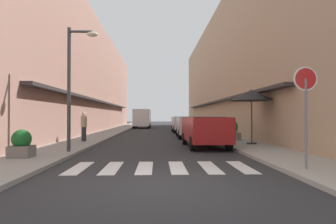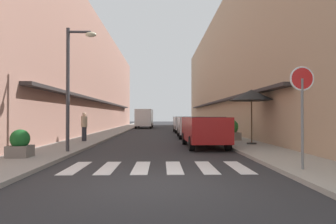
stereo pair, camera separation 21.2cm
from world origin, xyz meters
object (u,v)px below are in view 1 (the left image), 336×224
parked_car_near (205,128)px  cafe_umbrella (252,95)px  parked_car_far (182,123)px  pedestrian_walking_near (84,126)px  round_street_sign (306,90)px  parked_car_mid (190,125)px  planter_midblock (230,130)px  delivery_van (142,117)px  planter_corner (22,144)px  street_lamp (74,75)px

parked_car_near → cafe_umbrella: (2.44, 0.49, 1.62)m
parked_car_near → parked_car_far: (0.00, 12.81, -0.00)m
pedestrian_walking_near → round_street_sign: bearing=86.9°
parked_car_mid → cafe_umbrella: 6.52m
parked_car_far → planter_midblock: size_ratio=3.43×
cafe_umbrella → planter_midblock: cafe_umbrella is taller
parked_car_near → planter_midblock: 3.65m
parked_car_mid → delivery_van: delivery_van is taller
parked_car_near → delivery_van: size_ratio=0.82×
parked_car_far → delivery_van: 11.54m
parked_car_mid → planter_corner: size_ratio=4.64×
cafe_umbrella → pedestrian_walking_near: bearing=167.4°
cafe_umbrella → planter_midblock: size_ratio=2.25×
street_lamp → pedestrian_walking_near: size_ratio=3.04×
street_lamp → pedestrian_walking_near: 5.44m
delivery_van → planter_corner: delivery_van is taller
parked_car_near → parked_car_mid: (-0.00, 6.32, -0.00)m
parked_car_near → pedestrian_walking_near: bearing=158.9°
parked_car_near → planter_corner: size_ratio=4.78×
planter_corner → street_lamp: bearing=51.7°
round_street_sign → planter_midblock: (0.36, 9.66, -1.52)m
planter_midblock → pedestrian_walking_near: bearing=-175.9°
delivery_van → cafe_umbrella: size_ratio=2.01×
street_lamp → planter_midblock: (7.54, 5.52, -2.46)m
parked_car_mid → street_lamp: bearing=-122.3°
street_lamp → cafe_umbrella: size_ratio=1.80×
planter_midblock → pedestrian_walking_near: 8.38m
planter_corner → pedestrian_walking_near: bearing=85.8°
planter_midblock → round_street_sign: bearing=-92.1°
parked_car_far → parked_car_mid: bearing=-90.0°
parked_car_mid → planter_midblock: parked_car_mid is taller
cafe_umbrella → parked_car_near: bearing=-168.7°
delivery_van → round_street_sign: 30.73m
parked_car_mid → pedestrian_walking_near: size_ratio=2.72×
parked_car_far → planter_corner: parked_car_far is taller
parked_car_far → parked_car_near: bearing=-90.0°
parked_car_mid → pedestrian_walking_near: (-6.36, -3.86, 0.03)m
parked_car_near → parked_car_mid: size_ratio=1.03×
round_street_sign → planter_midblock: round_street_sign is taller
round_street_sign → pedestrian_walking_near: round_street_sign is taller
delivery_van → pedestrian_walking_near: size_ratio=3.40×
planter_midblock → street_lamp: bearing=-143.8°
delivery_van → parked_car_far: bearing=-68.7°
parked_car_near → round_street_sign: size_ratio=1.66×
parked_car_far → planter_midblock: (1.99, -9.76, -0.25)m
parked_car_mid → round_street_sign: size_ratio=1.62×
cafe_umbrella → pedestrian_walking_near: 9.16m
street_lamp → planter_corner: street_lamp is taller
parked_car_mid → parked_car_far: same height
parked_car_far → street_lamp: size_ratio=0.85×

